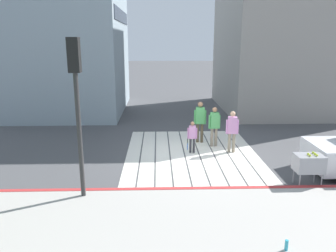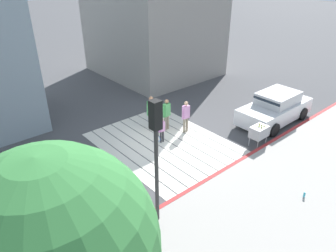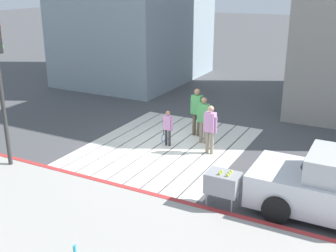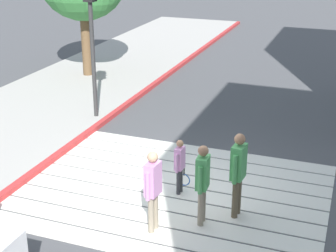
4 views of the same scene
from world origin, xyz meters
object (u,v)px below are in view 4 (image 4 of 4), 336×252
Objects in this scene: traffic_light_corner at (91,15)px; pedestrian_child_with_racket at (180,164)px; pedestrian_adult_trailing at (153,186)px; pedestrian_adult_lead at (202,179)px; pedestrian_adult_side at (238,169)px.

traffic_light_corner reaches higher than pedestrian_child_with_racket.
pedestrian_adult_trailing reaches higher than pedestrian_child_with_racket.
pedestrian_adult_side reaches higher than pedestrian_adult_lead.
pedestrian_child_with_racket is (-1.33, 0.46, -0.32)m from pedestrian_adult_side.
traffic_light_corner reaches higher than pedestrian_adult_trailing.
traffic_light_corner is at bearing 138.46° from pedestrian_child_with_racket.
pedestrian_adult_lead reaches higher than pedestrian_adult_trailing.
traffic_light_corner is 6.54m from pedestrian_adult_lead.
pedestrian_adult_lead is 0.93× the size of pedestrian_adult_side.
pedestrian_child_with_racket is at bearing -41.54° from traffic_light_corner.
pedestrian_adult_lead is 1.01× the size of pedestrian_adult_trailing.
pedestrian_adult_trailing is 0.93× the size of pedestrian_adult_side.
pedestrian_adult_trailing is 1.69m from pedestrian_adult_side.
pedestrian_adult_trailing is (-0.77, -0.55, -0.00)m from pedestrian_adult_lead.
traffic_light_corner is at bearing 143.35° from pedestrian_adult_side.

